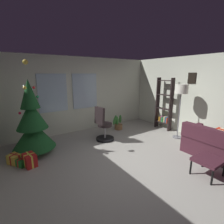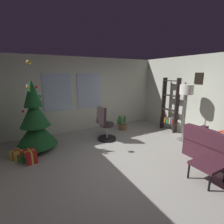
# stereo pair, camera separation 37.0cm
# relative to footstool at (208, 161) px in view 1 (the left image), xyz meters

# --- Properties ---
(ground_plane) EXTENTS (5.53, 5.70, 0.10)m
(ground_plane) POSITION_rel_footstool_xyz_m (-0.94, 1.11, -0.37)
(ground_plane) COLOR #A09D94
(wall_back_with_windows) EXTENTS (5.53, 0.12, 2.57)m
(wall_back_with_windows) POSITION_rel_footstool_xyz_m (-0.95, 4.01, 0.97)
(wall_back_with_windows) COLOR silver
(wall_back_with_windows) RESTS_ON ground_plane
(wall_right_with_frames) EXTENTS (0.12, 5.70, 2.57)m
(wall_right_with_frames) POSITION_rel_footstool_xyz_m (1.88, 1.11, 0.96)
(wall_right_with_frames) COLOR silver
(wall_right_with_frames) RESTS_ON ground_plane
(footstool) EXTENTS (0.53, 0.48, 0.37)m
(footstool) POSITION_rel_footstool_xyz_m (0.00, 0.00, 0.00)
(footstool) COLOR #421E29
(footstool) RESTS_ON ground_plane
(holiday_tree) EXTENTS (1.03, 1.03, 2.34)m
(holiday_tree) POSITION_rel_footstool_xyz_m (-2.71, 2.98, 0.46)
(holiday_tree) COLOR #4C331E
(holiday_tree) RESTS_ON ground_plane
(gift_box_red) EXTENTS (0.28, 0.36, 0.29)m
(gift_box_red) POSITION_rel_footstool_xyz_m (-2.92, 2.39, -0.18)
(gift_box_red) COLOR red
(gift_box_red) RESTS_ON ground_plane
(gift_box_green) EXTENTS (0.30, 0.32, 0.17)m
(gift_box_green) POSITION_rel_footstool_xyz_m (-3.07, 2.51, -0.24)
(gift_box_green) COLOR #1E722D
(gift_box_green) RESTS_ON ground_plane
(gift_box_gold) EXTENTS (0.35, 0.36, 0.23)m
(gift_box_gold) POSITION_rel_footstool_xyz_m (-3.18, 2.70, -0.21)
(gift_box_gold) COLOR gold
(gift_box_gold) RESTS_ON ground_plane
(office_chair) EXTENTS (0.56, 0.56, 1.06)m
(office_chair) POSITION_rel_footstool_xyz_m (-0.80, 2.72, 0.10)
(office_chair) COLOR black
(office_chair) RESTS_ON ground_plane
(bookshelf) EXTENTS (0.18, 0.64, 1.87)m
(bookshelf) POSITION_rel_footstool_xyz_m (1.61, 2.43, 0.52)
(bookshelf) COLOR black
(bookshelf) RESTS_ON ground_plane
(floor_lamp) EXTENTS (0.39, 0.39, 1.70)m
(floor_lamp) POSITION_rel_footstool_xyz_m (1.27, 1.57, 1.14)
(floor_lamp) COLOR slate
(floor_lamp) RESTS_ON ground_plane
(potted_plant) EXTENTS (0.46, 0.33, 0.58)m
(potted_plant) POSITION_rel_footstool_xyz_m (0.17, 3.31, -0.11)
(potted_plant) COLOR brown
(potted_plant) RESTS_ON ground_plane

